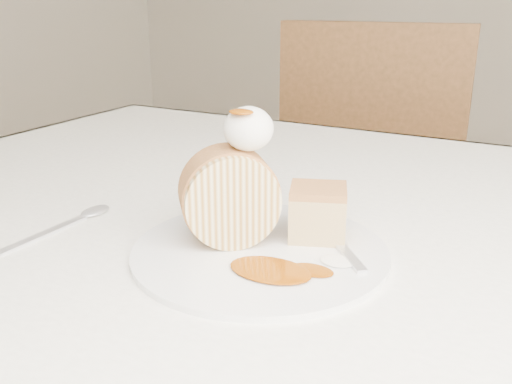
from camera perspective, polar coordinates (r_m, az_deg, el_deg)
The scene contains 10 objects.
table at distance 0.77m, azimuth 7.49°, elevation -7.91°, with size 1.40×0.90×0.75m.
chair_far at distance 1.56m, azimuth 11.74°, elevation 1.35°, with size 0.48×0.48×0.95m.
plate at distance 0.60m, azimuth 0.39°, elevation -5.95°, with size 0.27×0.27×0.01m, color white.
roulade_slice at distance 0.60m, azimuth -2.63°, elevation -0.52°, with size 0.10×0.10×0.05m, color beige.
cake_chunk at distance 0.62m, azimuth 6.17°, elevation -2.36°, with size 0.06×0.05×0.05m, color #B17043.
whipped_cream at distance 0.58m, azimuth -0.77°, elevation 6.35°, with size 0.05×0.05×0.05m, color white.
caramel_drizzle at distance 0.56m, azimuth -1.50°, elevation 8.58°, with size 0.03×0.02×0.01m, color #873D05.
caramel_pool at distance 0.55m, azimuth 1.43°, elevation -7.78°, with size 0.08×0.05×0.00m, color #873D05, non-canonical shape.
fork at distance 0.60m, azimuth 8.56°, elevation -5.49°, with size 0.02×0.16×0.00m, color silver.
spoon at distance 0.69m, azimuth -20.47°, elevation -4.01°, with size 0.02×0.15×0.00m, color silver.
Camera 1 is at (0.23, -0.44, 1.01)m, focal length 40.00 mm.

